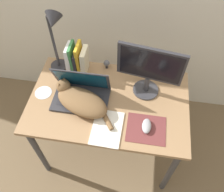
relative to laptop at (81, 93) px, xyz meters
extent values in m
plane|color=brown|center=(0.19, -0.34, -0.79)|extent=(12.00, 12.00, 0.00)
cube|color=#93704C|center=(0.19, 0.01, -0.06)|extent=(1.10, 0.70, 0.03)
cylinder|color=#38383D|center=(-0.31, -0.29, -0.43)|extent=(0.04, 0.04, 0.72)
cylinder|color=#38383D|center=(0.69, -0.29, -0.43)|extent=(0.04, 0.04, 0.72)
cylinder|color=#38383D|center=(-0.31, 0.30, -0.43)|extent=(0.04, 0.04, 0.72)
cylinder|color=#38383D|center=(0.69, 0.30, -0.43)|extent=(0.04, 0.04, 0.72)
cube|color=#2D2D33|center=(0.00, -0.02, -0.04)|extent=(0.38, 0.24, 0.02)
cube|color=#28282D|center=(0.00, -0.04, -0.03)|extent=(0.31, 0.13, 0.00)
cube|color=#2D2D33|center=(0.00, 0.06, 0.08)|extent=(0.38, 0.09, 0.23)
cube|color=#0A334C|center=(0.00, 0.05, 0.08)|extent=(0.34, 0.07, 0.20)
ellipsoid|color=brown|center=(0.02, -0.07, 0.01)|extent=(0.42, 0.32, 0.11)
sphere|color=brown|center=(-0.12, 0.02, 0.03)|extent=(0.10, 0.10, 0.10)
cone|color=brown|center=(-0.12, 0.05, 0.07)|extent=(0.04, 0.04, 0.03)
cone|color=brown|center=(-0.14, -0.01, 0.07)|extent=(0.04, 0.04, 0.03)
cylinder|color=brown|center=(0.21, -0.17, -0.03)|extent=(0.10, 0.13, 0.03)
cylinder|color=#333338|center=(0.44, 0.13, -0.04)|extent=(0.18, 0.18, 0.01)
cylinder|color=#333338|center=(0.44, 0.13, 0.03)|extent=(0.04, 0.04, 0.13)
cube|color=#28282D|center=(0.44, 0.13, 0.22)|extent=(0.43, 0.09, 0.25)
cube|color=black|center=(0.44, 0.12, 0.22)|extent=(0.39, 0.06, 0.22)
cube|color=brown|center=(0.46, -0.18, -0.05)|extent=(0.25, 0.21, 0.00)
ellipsoid|color=#99999E|center=(0.46, -0.17, -0.03)|extent=(0.06, 0.11, 0.03)
cube|color=white|center=(-0.14, 0.24, 0.07)|extent=(0.04, 0.13, 0.24)
cube|color=#387A42|center=(-0.11, 0.24, 0.08)|extent=(0.03, 0.13, 0.25)
cube|color=#232328|center=(-0.08, 0.24, 0.05)|extent=(0.02, 0.14, 0.20)
cube|color=gold|center=(-0.06, 0.24, 0.08)|extent=(0.03, 0.14, 0.25)
cube|color=beige|center=(-0.03, 0.24, 0.06)|extent=(0.04, 0.13, 0.22)
cylinder|color=#28282D|center=(-0.24, 0.27, -0.04)|extent=(0.13, 0.13, 0.01)
cylinder|color=#28282D|center=(-0.24, 0.27, 0.18)|extent=(0.02, 0.02, 0.44)
cone|color=#28282D|center=(-0.19, 0.23, 0.40)|extent=(0.11, 0.13, 0.14)
cube|color=silver|center=(0.22, -0.21, -0.04)|extent=(0.19, 0.27, 0.01)
cylinder|color=#232328|center=(0.12, 0.31, -0.03)|extent=(0.02, 0.02, 0.02)
sphere|color=#4C4C51|center=(0.12, 0.31, 0.00)|extent=(0.05, 0.05, 0.05)
cylinder|color=silver|center=(-0.28, 0.00, -0.05)|extent=(0.12, 0.12, 0.00)
camera|label=1|loc=(0.36, -0.94, 1.29)|focal=38.00mm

